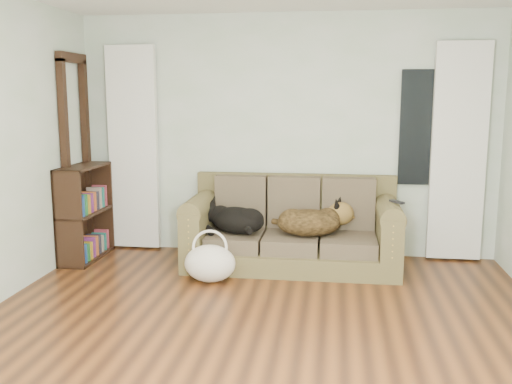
# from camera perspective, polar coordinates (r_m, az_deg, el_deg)

# --- Properties ---
(floor) EXTENTS (5.00, 5.00, 0.00)m
(floor) POSITION_cam_1_polar(r_m,az_deg,el_deg) (4.11, -0.32, -15.36)
(floor) COLOR #381F10
(floor) RESTS_ON ground
(wall_back) EXTENTS (4.50, 0.04, 2.60)m
(wall_back) POSITION_cam_1_polar(r_m,az_deg,el_deg) (6.22, 2.99, 5.63)
(wall_back) COLOR silver
(wall_back) RESTS_ON ground
(curtain_left) EXTENTS (0.55, 0.08, 2.25)m
(curtain_left) POSITION_cam_1_polar(r_m,az_deg,el_deg) (6.53, -12.16, 4.29)
(curtain_left) COLOR silver
(curtain_left) RESTS_ON ground
(curtain_right) EXTENTS (0.55, 0.08, 2.25)m
(curtain_right) POSITION_cam_1_polar(r_m,az_deg,el_deg) (6.26, 19.58, 3.73)
(curtain_right) COLOR silver
(curtain_right) RESTS_ON ground
(window_pane) EXTENTS (0.50, 0.03, 1.20)m
(window_pane) POSITION_cam_1_polar(r_m,az_deg,el_deg) (6.23, 16.45, 6.17)
(window_pane) COLOR black
(window_pane) RESTS_ON wall_back
(door_casing) EXTENTS (0.07, 0.60, 2.10)m
(door_casing) POSITION_cam_1_polar(r_m,az_deg,el_deg) (6.39, -17.48, 3.05)
(door_casing) COLOR black
(door_casing) RESTS_ON ground
(sofa) EXTENTS (2.14, 0.92, 0.87)m
(sofa) POSITION_cam_1_polar(r_m,az_deg,el_deg) (5.82, 3.62, -3.13)
(sofa) COLOR #4B4629
(sofa) RESTS_ON floor
(dog_black_lab) EXTENTS (0.77, 0.72, 0.27)m
(dog_black_lab) POSITION_cam_1_polar(r_m,az_deg,el_deg) (5.85, -2.27, -2.76)
(dog_black_lab) COLOR black
(dog_black_lab) RESTS_ON sofa
(dog_shepherd) EXTENTS (0.71, 0.54, 0.29)m
(dog_shepherd) POSITION_cam_1_polar(r_m,az_deg,el_deg) (5.75, 5.66, -2.91)
(dog_shepherd) COLOR black
(dog_shepherd) RESTS_ON sofa
(tv_remote) EXTENTS (0.15, 0.20, 0.02)m
(tv_remote) POSITION_cam_1_polar(r_m,az_deg,el_deg) (5.62, 13.91, -0.95)
(tv_remote) COLOR black
(tv_remote) RESTS_ON sofa
(tote_bag) EXTENTS (0.56, 0.47, 0.35)m
(tote_bag) POSITION_cam_1_polar(r_m,az_deg,el_deg) (5.42, -4.62, -7.31)
(tote_bag) COLOR silver
(tote_bag) RESTS_ON floor
(bookshelf) EXTENTS (0.32, 0.81, 1.01)m
(bookshelf) POSITION_cam_1_polar(r_m,az_deg,el_deg) (6.34, -16.73, -2.01)
(bookshelf) COLOR black
(bookshelf) RESTS_ON floor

